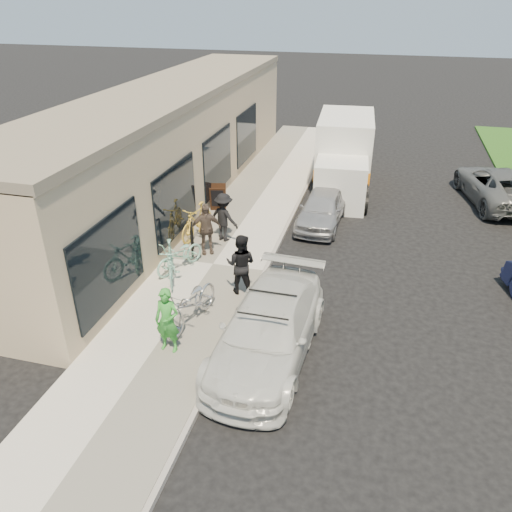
# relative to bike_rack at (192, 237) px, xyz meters

# --- Properties ---
(ground) EXTENTS (120.00, 120.00, 0.00)m
(ground) POSITION_rel_bike_rack_xyz_m (2.82, -3.49, -0.70)
(ground) COLOR black
(ground) RESTS_ON ground
(sidewalk) EXTENTS (3.00, 34.00, 0.15)m
(sidewalk) POSITION_rel_bike_rack_xyz_m (0.82, -0.49, -0.63)
(sidewalk) COLOR beige
(sidewalk) RESTS_ON ground
(curb) EXTENTS (0.12, 34.00, 0.13)m
(curb) POSITION_rel_bike_rack_xyz_m (2.37, -0.49, -0.64)
(curb) COLOR gray
(curb) RESTS_ON ground
(storefront) EXTENTS (3.60, 20.00, 4.22)m
(storefront) POSITION_rel_bike_rack_xyz_m (-2.42, 4.50, 1.42)
(storefront) COLOR tan
(storefront) RESTS_ON ground
(bike_rack) EXTENTS (0.27, 0.62, 0.92)m
(bike_rack) POSITION_rel_bike_rack_xyz_m (0.00, 0.00, 0.00)
(bike_rack) COLOR black
(bike_rack) RESTS_ON sidewalk
(sandwich_board) EXTENTS (0.68, 0.68, 0.92)m
(sandwich_board) POSITION_rel_bike_rack_xyz_m (-0.33, 3.42, -0.09)
(sandwich_board) COLOR black
(sandwich_board) RESTS_ON sidewalk
(sedan_white) EXTENTS (2.14, 4.80, 1.41)m
(sedan_white) POSITION_rel_bike_rack_xyz_m (3.30, -3.90, -0.02)
(sedan_white) COLOR silver
(sedan_white) RESTS_ON ground
(sedan_silver) EXTENTS (1.58, 3.57, 1.19)m
(sedan_silver) POSITION_rel_bike_rack_xyz_m (3.45, 3.44, -0.11)
(sedan_silver) COLOR #A8A8AE
(sedan_silver) RESTS_ON ground
(moving_truck) EXTENTS (2.50, 5.82, 2.80)m
(moving_truck) POSITION_rel_bike_rack_xyz_m (3.72, 7.43, 0.54)
(moving_truck) COLOR white
(moving_truck) RESTS_ON ground
(far_car_gray) EXTENTS (3.16, 5.18, 1.34)m
(far_car_gray) POSITION_rel_bike_rack_xyz_m (9.64, 7.18, -0.03)
(far_car_gray) COLOR #545759
(far_car_gray) RESTS_ON ground
(tandem_bike) EXTENTS (1.12, 2.21, 1.11)m
(tandem_bike) POSITION_rel_bike_rack_xyz_m (1.32, -3.42, -0.00)
(tandem_bike) COLOR silver
(tandem_bike) RESTS_ON sidewalk
(woman_rider) EXTENTS (0.58, 0.39, 1.55)m
(woman_rider) POSITION_rel_bike_rack_xyz_m (1.18, -4.46, 0.22)
(woman_rider) COLOR green
(woman_rider) RESTS_ON sidewalk
(man_standing) EXTENTS (0.81, 0.63, 1.66)m
(man_standing) POSITION_rel_bike_rack_xyz_m (2.05, -1.73, 0.28)
(man_standing) COLOR black
(man_standing) RESTS_ON sidewalk
(cruiser_bike_a) EXTENTS (1.16, 1.83, 1.07)m
(cruiser_bike_a) POSITION_rel_bike_rack_xyz_m (-0.00, -1.60, -0.02)
(cruiser_bike_a) COLOR #82C2AA
(cruiser_bike_a) RESTS_ON sidewalk
(cruiser_bike_b) EXTENTS (1.23, 1.82, 0.91)m
(cruiser_bike_b) POSITION_rel_bike_rack_xyz_m (0.04, -1.04, -0.10)
(cruiser_bike_b) COLOR #82C2AA
(cruiser_bike_b) RESTS_ON sidewalk
(cruiser_bike_c) EXTENTS (0.85, 1.90, 1.11)m
(cruiser_bike_c) POSITION_rel_bike_rack_xyz_m (-0.25, 1.10, -0.00)
(cruiser_bike_c) COLOR gold
(cruiser_bike_c) RESTS_ON sidewalk
(bystander_a) EXTENTS (1.15, 0.89, 1.57)m
(bystander_a) POSITION_rel_bike_rack_xyz_m (0.65, 1.12, 0.23)
(bystander_a) COLOR black
(bystander_a) RESTS_ON sidewalk
(bystander_b) EXTENTS (1.00, 0.77, 1.59)m
(bystander_b) POSITION_rel_bike_rack_xyz_m (0.41, 0.14, 0.24)
(bystander_b) COLOR #4F4138
(bystander_b) RESTS_ON sidewalk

